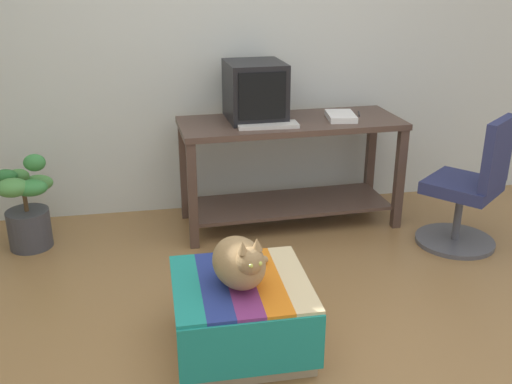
{
  "coord_description": "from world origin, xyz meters",
  "views": [
    {
      "loc": [
        -0.52,
        -2.2,
        1.76
      ],
      "look_at": [
        0.04,
        0.85,
        0.55
      ],
      "focal_mm": 40.98,
      "sensor_mm": 36.0,
      "label": 1
    }
  ],
  "objects_px": {
    "potted_plant": "(27,210)",
    "stapler": "(343,120)",
    "book": "(341,116)",
    "desk": "(290,154)",
    "tv_monitor": "(255,92)",
    "office_chair": "(470,192)",
    "cat": "(240,262)",
    "ottoman_with_blanket": "(241,314)",
    "keyboard": "(268,125)"
  },
  "relations": [
    {
      "from": "cat",
      "to": "office_chair",
      "type": "bearing_deg",
      "value": 11.61
    },
    {
      "from": "ottoman_with_blanket",
      "to": "cat",
      "type": "distance_m",
      "value": 0.31
    },
    {
      "from": "tv_monitor",
      "to": "office_chair",
      "type": "bearing_deg",
      "value": -29.37
    },
    {
      "from": "book",
      "to": "stapler",
      "type": "distance_m",
      "value": 0.09
    },
    {
      "from": "ottoman_with_blanket",
      "to": "cat",
      "type": "height_order",
      "value": "cat"
    },
    {
      "from": "book",
      "to": "potted_plant",
      "type": "xyz_separation_m",
      "value": [
        -2.12,
        -0.06,
        -0.52
      ]
    },
    {
      "from": "tv_monitor",
      "to": "office_chair",
      "type": "distance_m",
      "value": 1.56
    },
    {
      "from": "tv_monitor",
      "to": "ottoman_with_blanket",
      "type": "distance_m",
      "value": 1.71
    },
    {
      "from": "cat",
      "to": "tv_monitor",
      "type": "bearing_deg",
      "value": 61.02
    },
    {
      "from": "cat",
      "to": "office_chair",
      "type": "distance_m",
      "value": 1.86
    },
    {
      "from": "stapler",
      "to": "tv_monitor",
      "type": "bearing_deg",
      "value": 75.9
    },
    {
      "from": "keyboard",
      "to": "desk",
      "type": "bearing_deg",
      "value": 37.81
    },
    {
      "from": "potted_plant",
      "to": "book",
      "type": "bearing_deg",
      "value": 1.57
    },
    {
      "from": "potted_plant",
      "to": "stapler",
      "type": "bearing_deg",
      "value": -0.91
    },
    {
      "from": "keyboard",
      "to": "ottoman_with_blanket",
      "type": "distance_m",
      "value": 1.45
    },
    {
      "from": "desk",
      "to": "stapler",
      "type": "height_order",
      "value": "stapler"
    },
    {
      "from": "desk",
      "to": "book",
      "type": "relative_size",
      "value": 5.76
    },
    {
      "from": "desk",
      "to": "tv_monitor",
      "type": "height_order",
      "value": "tv_monitor"
    },
    {
      "from": "desk",
      "to": "keyboard",
      "type": "distance_m",
      "value": 0.35
    },
    {
      "from": "keyboard",
      "to": "ottoman_with_blanket",
      "type": "xyz_separation_m",
      "value": [
        -0.38,
        -1.27,
        -0.59
      ]
    },
    {
      "from": "office_chair",
      "to": "stapler",
      "type": "bearing_deg",
      "value": -72.3
    },
    {
      "from": "book",
      "to": "office_chair",
      "type": "height_order",
      "value": "office_chair"
    },
    {
      "from": "cat",
      "to": "potted_plant",
      "type": "relative_size",
      "value": 0.6
    },
    {
      "from": "tv_monitor",
      "to": "ottoman_with_blanket",
      "type": "xyz_separation_m",
      "value": [
        -0.34,
        -1.49,
        -0.77
      ]
    },
    {
      "from": "book",
      "to": "potted_plant",
      "type": "relative_size",
      "value": 0.42
    },
    {
      "from": "desk",
      "to": "cat",
      "type": "bearing_deg",
      "value": -114.34
    },
    {
      "from": "office_chair",
      "to": "desk",
      "type": "bearing_deg",
      "value": -68.6
    },
    {
      "from": "keyboard",
      "to": "office_chair",
      "type": "height_order",
      "value": "office_chair"
    },
    {
      "from": "tv_monitor",
      "to": "keyboard",
      "type": "distance_m",
      "value": 0.28
    },
    {
      "from": "book",
      "to": "potted_plant",
      "type": "distance_m",
      "value": 2.19
    },
    {
      "from": "desk",
      "to": "office_chair",
      "type": "bearing_deg",
      "value": -31.23
    },
    {
      "from": "desk",
      "to": "cat",
      "type": "relative_size",
      "value": 3.98
    },
    {
      "from": "desk",
      "to": "tv_monitor",
      "type": "distance_m",
      "value": 0.5
    },
    {
      "from": "office_chair",
      "to": "book",
      "type": "bearing_deg",
      "value": -77.6
    },
    {
      "from": "desk",
      "to": "tv_monitor",
      "type": "bearing_deg",
      "value": 159.75
    },
    {
      "from": "keyboard",
      "to": "office_chair",
      "type": "relative_size",
      "value": 0.45
    },
    {
      "from": "desk",
      "to": "potted_plant",
      "type": "relative_size",
      "value": 2.39
    },
    {
      "from": "tv_monitor",
      "to": "stapler",
      "type": "bearing_deg",
      "value": -21.44
    },
    {
      "from": "desk",
      "to": "potted_plant",
      "type": "xyz_separation_m",
      "value": [
        -1.78,
        -0.09,
        -0.25
      ]
    },
    {
      "from": "ottoman_with_blanket",
      "to": "stapler",
      "type": "xyz_separation_m",
      "value": [
        0.91,
        1.29,
        0.6
      ]
    },
    {
      "from": "keyboard",
      "to": "ottoman_with_blanket",
      "type": "height_order",
      "value": "keyboard"
    },
    {
      "from": "keyboard",
      "to": "potted_plant",
      "type": "relative_size",
      "value": 0.62
    },
    {
      "from": "keyboard",
      "to": "book",
      "type": "xyz_separation_m",
      "value": [
        0.54,
        0.11,
        0.01
      ]
    },
    {
      "from": "ottoman_with_blanket",
      "to": "stapler",
      "type": "height_order",
      "value": "stapler"
    },
    {
      "from": "ottoman_with_blanket",
      "to": "desk",
      "type": "bearing_deg",
      "value": 67.85
    },
    {
      "from": "tv_monitor",
      "to": "book",
      "type": "height_order",
      "value": "tv_monitor"
    },
    {
      "from": "tv_monitor",
      "to": "potted_plant",
      "type": "distance_m",
      "value": 1.69
    },
    {
      "from": "tv_monitor",
      "to": "keyboard",
      "type": "xyz_separation_m",
      "value": [
        0.05,
        -0.22,
        -0.18
      ]
    },
    {
      "from": "desk",
      "to": "stapler",
      "type": "xyz_separation_m",
      "value": [
        0.34,
        -0.12,
        0.26
      ]
    },
    {
      "from": "stapler",
      "to": "office_chair",
      "type": "bearing_deg",
      "value": -117.6
    }
  ]
}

